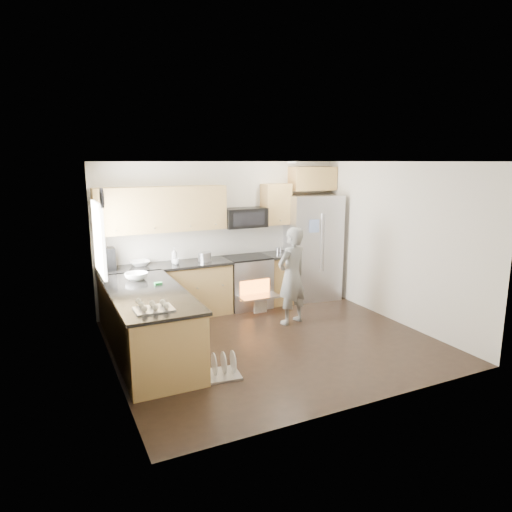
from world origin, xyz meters
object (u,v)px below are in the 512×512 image
person (292,276)px  stove_range (247,270)px  refrigerator (311,247)px  dish_rack (219,370)px

person → stove_range: bearing=-91.8°
refrigerator → dish_rack: (-2.82, -2.39, -0.91)m
stove_range → refrigerator: refrigerator is taller
refrigerator → person: size_ratio=1.25×
stove_range → person: 1.15m
stove_range → person: size_ratio=1.13×
dish_rack → person: bearing=36.1°
refrigerator → person: (-1.07, -1.11, -0.20)m
dish_rack → stove_range: bearing=58.4°
refrigerator → person: refrigerator is taller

